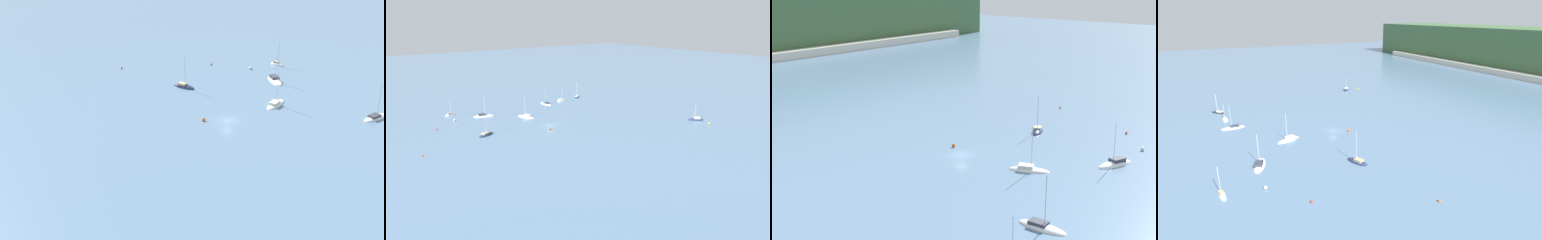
# 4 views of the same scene
# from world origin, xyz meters

# --- Properties ---
(ground_plane) EXTENTS (600.00, 600.00, 0.00)m
(ground_plane) POSITION_xyz_m (0.00, 0.00, 0.00)
(ground_plane) COLOR slate
(sailboat_0) EXTENTS (5.95, 5.69, 8.28)m
(sailboat_0) POSITION_xyz_m (-38.39, -33.24, 0.09)
(sailboat_0) COLOR black
(sailboat_0) RESTS_ON ground_plane
(sailboat_1) EXTENTS (6.40, 5.57, 8.00)m
(sailboat_1) POSITION_xyz_m (-50.01, 29.31, 0.12)
(sailboat_1) COLOR #232D4C
(sailboat_1) RESTS_ON ground_plane
(sailboat_2) EXTENTS (5.06, 2.32, 7.88)m
(sailboat_2) POSITION_xyz_m (24.73, -37.13, 0.10)
(sailboat_2) COLOR silver
(sailboat_2) RESTS_ON ground_plane
(sailboat_3) EXTENTS (7.02, 4.71, 9.76)m
(sailboat_3) POSITION_xyz_m (24.14, -3.46, 0.10)
(sailboat_3) COLOR #232D4C
(sailboat_3) RESTS_ON ground_plane
(sailboat_4) EXTENTS (8.76, 5.37, 9.51)m
(sailboat_4) POSITION_xyz_m (14.43, -27.15, 0.12)
(sailboat_4) COLOR white
(sailboat_4) RESTS_ON ground_plane
(sailboat_5) EXTENTS (2.82, 7.96, 9.12)m
(sailboat_5) POSITION_xyz_m (-17.75, -29.98, 0.10)
(sailboat_5) COLOR silver
(sailboat_5) RESTS_ON ground_plane
(sailboat_6) EXTENTS (5.35, 8.30, 9.53)m
(sailboat_6) POSITION_xyz_m (1.12, -15.70, 0.13)
(sailboat_6) COLOR white
(sailboat_6) RESTS_ON ground_plane
(sailboat_7) EXTENTS (5.82, 2.48, 7.06)m
(sailboat_7) POSITION_xyz_m (-27.82, -31.72, 0.08)
(sailboat_7) COLOR silver
(sailboat_7) RESTS_ON ground_plane
(mooring_buoy_0) EXTENTS (0.55, 0.55, 0.55)m
(mooring_buoy_0) POSITION_xyz_m (35.79, -20.52, 0.28)
(mooring_buoy_0) COLOR red
(mooring_buoy_0) RESTS_ON ground_plane
(mooring_buoy_1) EXTENTS (0.79, 0.79, 0.79)m
(mooring_buoy_1) POSITION_xyz_m (2.98, 4.60, 0.40)
(mooring_buoy_1) COLOR orange
(mooring_buoy_1) RESTS_ON ground_plane
(mooring_buoy_2) EXTENTS (0.82, 0.82, 0.82)m
(mooring_buoy_2) POSITION_xyz_m (26.33, -28.04, 0.41)
(mooring_buoy_2) COLOR white
(mooring_buoy_2) RESTS_ON ground_plane
(mooring_buoy_3) EXTENTS (0.71, 0.71, 0.71)m
(mooring_buoy_3) POSITION_xyz_m (-49.31, 35.94, 0.35)
(mooring_buoy_3) COLOR yellow
(mooring_buoy_3) RESTS_ON ground_plane
(mooring_buoy_4) EXTENTS (0.54, 0.54, 0.54)m
(mooring_buoy_4) POSITION_xyz_m (47.57, 3.59, 0.27)
(mooring_buoy_4) COLOR orange
(mooring_buoy_4) RESTS_ON ground_plane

